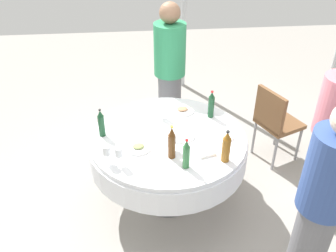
{
  "coord_description": "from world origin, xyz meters",
  "views": [
    {
      "loc": [
        0.26,
        2.62,
        2.57
      ],
      "look_at": [
        0.0,
        0.0,
        0.84
      ],
      "focal_mm": 38.79,
      "sensor_mm": 36.0,
      "label": 1
    }
  ],
  "objects_px": {
    "plate_inner": "(181,135)",
    "chair_east": "(275,120)",
    "bottle_dark_green_right": "(211,105)",
    "person_outer": "(331,136)",
    "plate_near": "(222,137)",
    "wine_glass_south": "(107,151)",
    "wine_glass_right": "(162,108)",
    "plate_far": "(138,147)",
    "dining_table": "(168,149)",
    "bottle_brown_rear": "(172,143)",
    "wine_glass_west": "(172,140)",
    "person_north": "(170,74)",
    "bottle_dark_green_south": "(101,123)",
    "person_rear": "(322,204)",
    "bottle_amber_outer": "(226,147)",
    "wine_glass_east": "(119,153)",
    "plate_left": "(182,110)",
    "bottle_green_north": "(186,154)"
  },
  "relations": [
    {
      "from": "bottle_dark_green_right",
      "to": "person_rear",
      "type": "height_order",
      "value": "person_rear"
    },
    {
      "from": "person_north",
      "to": "person_outer",
      "type": "bearing_deg",
      "value": -38.86
    },
    {
      "from": "bottle_dark_green_right",
      "to": "plate_near",
      "type": "distance_m",
      "value": 0.37
    },
    {
      "from": "bottle_green_north",
      "to": "bottle_dark_green_right",
      "type": "bearing_deg",
      "value": -115.13
    },
    {
      "from": "wine_glass_right",
      "to": "wine_glass_south",
      "type": "bearing_deg",
      "value": 52.51
    },
    {
      "from": "bottle_dark_green_right",
      "to": "person_outer",
      "type": "xyz_separation_m",
      "value": [
        -0.92,
        0.54,
        -0.05
      ]
    },
    {
      "from": "wine_glass_west",
      "to": "plate_left",
      "type": "bearing_deg",
      "value": -105.68
    },
    {
      "from": "wine_glass_right",
      "to": "wine_glass_east",
      "type": "bearing_deg",
      "value": 59.67
    },
    {
      "from": "dining_table",
      "to": "bottle_brown_rear",
      "type": "distance_m",
      "value": 0.42
    },
    {
      "from": "bottle_green_north",
      "to": "bottle_amber_outer",
      "type": "bearing_deg",
      "value": -171.23
    },
    {
      "from": "wine_glass_right",
      "to": "plate_far",
      "type": "relative_size",
      "value": 0.71
    },
    {
      "from": "plate_inner",
      "to": "plate_near",
      "type": "xyz_separation_m",
      "value": [
        -0.36,
        0.06,
        0.0
      ]
    },
    {
      "from": "plate_near",
      "to": "wine_glass_south",
      "type": "bearing_deg",
      "value": 14.45
    },
    {
      "from": "bottle_amber_outer",
      "to": "plate_left",
      "type": "height_order",
      "value": "bottle_amber_outer"
    },
    {
      "from": "wine_glass_west",
      "to": "plate_far",
      "type": "xyz_separation_m",
      "value": [
        0.28,
        -0.04,
        -0.09
      ]
    },
    {
      "from": "bottle_brown_rear",
      "to": "wine_glass_east",
      "type": "bearing_deg",
      "value": 7.7
    },
    {
      "from": "bottle_dark_green_right",
      "to": "plate_inner",
      "type": "relative_size",
      "value": 1.09
    },
    {
      "from": "plate_near",
      "to": "bottle_dark_green_south",
      "type": "bearing_deg",
      "value": -7.43
    },
    {
      "from": "bottle_amber_outer",
      "to": "bottle_green_north",
      "type": "relative_size",
      "value": 1.08
    },
    {
      "from": "chair_east",
      "to": "bottle_dark_green_right",
      "type": "bearing_deg",
      "value": -96.42
    },
    {
      "from": "bottle_dark_green_right",
      "to": "wine_glass_west",
      "type": "height_order",
      "value": "bottle_dark_green_right"
    },
    {
      "from": "plate_inner",
      "to": "person_north",
      "type": "xyz_separation_m",
      "value": [
        -0.0,
        -1.02,
        0.11
      ]
    },
    {
      "from": "plate_near",
      "to": "person_north",
      "type": "relative_size",
      "value": 0.12
    },
    {
      "from": "wine_glass_south",
      "to": "person_outer",
      "type": "relative_size",
      "value": 0.1
    },
    {
      "from": "bottle_brown_rear",
      "to": "chair_east",
      "type": "height_order",
      "value": "bottle_brown_rear"
    },
    {
      "from": "bottle_green_north",
      "to": "person_outer",
      "type": "xyz_separation_m",
      "value": [
        -1.26,
        -0.18,
        -0.04
      ]
    },
    {
      "from": "dining_table",
      "to": "bottle_amber_outer",
      "type": "bearing_deg",
      "value": 137.06
    },
    {
      "from": "wine_glass_south",
      "to": "bottle_amber_outer",
      "type": "bearing_deg",
      "value": 176.06
    },
    {
      "from": "chair_east",
      "to": "plate_inner",
      "type": "bearing_deg",
      "value": -87.14
    },
    {
      "from": "bottle_dark_green_right",
      "to": "person_outer",
      "type": "relative_size",
      "value": 0.17
    },
    {
      "from": "wine_glass_west",
      "to": "person_north",
      "type": "height_order",
      "value": "person_north"
    },
    {
      "from": "wine_glass_right",
      "to": "person_outer",
      "type": "xyz_separation_m",
      "value": [
        -1.38,
        0.56,
        -0.03
      ]
    },
    {
      "from": "bottle_amber_outer",
      "to": "plate_far",
      "type": "bearing_deg",
      "value": -18.08
    },
    {
      "from": "plate_left",
      "to": "chair_east",
      "type": "distance_m",
      "value": 1.04
    },
    {
      "from": "plate_inner",
      "to": "person_north",
      "type": "relative_size",
      "value": 0.15
    },
    {
      "from": "bottle_green_north",
      "to": "plate_left",
      "type": "bearing_deg",
      "value": -95.61
    },
    {
      "from": "bottle_green_north",
      "to": "wine_glass_south",
      "type": "distance_m",
      "value": 0.62
    },
    {
      "from": "wine_glass_south",
      "to": "chair_east",
      "type": "height_order",
      "value": "wine_glass_south"
    },
    {
      "from": "wine_glass_south",
      "to": "dining_table",
      "type": "bearing_deg",
      "value": -147.44
    },
    {
      "from": "dining_table",
      "to": "person_outer",
      "type": "xyz_separation_m",
      "value": [
        -1.35,
        0.26,
        0.23
      ]
    },
    {
      "from": "plate_inner",
      "to": "chair_east",
      "type": "bearing_deg",
      "value": -154.34
    },
    {
      "from": "wine_glass_east",
      "to": "chair_east",
      "type": "distance_m",
      "value": 1.85
    },
    {
      "from": "wine_glass_south",
      "to": "bottle_brown_rear",
      "type": "bearing_deg",
      "value": -177.47
    },
    {
      "from": "bottle_dark_green_south",
      "to": "person_outer",
      "type": "bearing_deg",
      "value": 170.52
    },
    {
      "from": "bottle_dark_green_right",
      "to": "chair_east",
      "type": "bearing_deg",
      "value": -163.62
    },
    {
      "from": "bottle_green_north",
      "to": "person_rear",
      "type": "height_order",
      "value": "person_rear"
    },
    {
      "from": "person_outer",
      "to": "wine_glass_right",
      "type": "bearing_deg",
      "value": -101.14
    },
    {
      "from": "wine_glass_south",
      "to": "wine_glass_east",
      "type": "distance_m",
      "value": 0.1
    },
    {
      "from": "bottle_green_north",
      "to": "person_outer",
      "type": "height_order",
      "value": "person_outer"
    },
    {
      "from": "bottle_amber_outer",
      "to": "wine_glass_east",
      "type": "distance_m",
      "value": 0.84
    }
  ]
}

